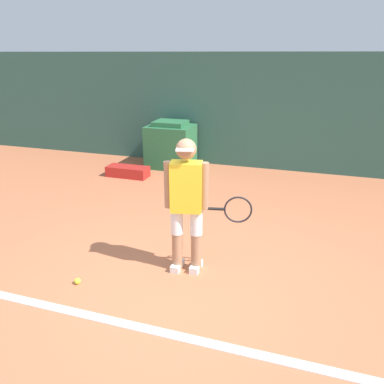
{
  "coord_description": "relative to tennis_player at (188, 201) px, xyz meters",
  "views": [
    {
      "loc": [
        1.24,
        -3.21,
        2.39
      ],
      "look_at": [
        0.02,
        0.58,
        0.9
      ],
      "focal_mm": 35.0,
      "sensor_mm": 36.0,
      "label": 1
    }
  ],
  "objects": [
    {
      "name": "ground_plane",
      "position": [
        -0.03,
        -0.39,
        -0.86
      ],
      "size": [
        24.0,
        24.0,
        0.0
      ],
      "primitive_type": "plane",
      "color": "#B76642"
    },
    {
      "name": "tennis_ball",
      "position": [
        -1.06,
        -0.65,
        -0.82
      ],
      "size": [
        0.07,
        0.07,
        0.07
      ],
      "color": "#D1E533",
      "rests_on": "ground_plane"
    },
    {
      "name": "back_wall",
      "position": [
        -0.03,
        4.42,
        0.35
      ],
      "size": [
        24.0,
        0.1,
        2.41
      ],
      "color": "#2D564C",
      "rests_on": "ground_plane"
    },
    {
      "name": "equipment_bag",
      "position": [
        -2.28,
        2.95,
        -0.75
      ],
      "size": [
        0.85,
        0.35,
        0.21
      ],
      "color": "#B2231E",
      "rests_on": "ground_plane"
    },
    {
      "name": "covered_chair",
      "position": [
        -1.7,
        3.92,
        -0.38
      ],
      "size": [
        0.97,
        0.81,
        1.01
      ],
      "color": "#28663D",
      "rests_on": "ground_plane"
    },
    {
      "name": "tennis_player",
      "position": [
        0.0,
        0.0,
        0.0
      ],
      "size": [
        0.94,
        0.34,
        1.55
      ],
      "rotation": [
        0.0,
        0.0,
        0.21
      ],
      "color": "#A37556",
      "rests_on": "ground_plane"
    },
    {
      "name": "court_baseline",
      "position": [
        -0.03,
        -1.09,
        -0.85
      ],
      "size": [
        21.6,
        0.1,
        0.01
      ],
      "color": "white",
      "rests_on": "ground_plane"
    }
  ]
}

